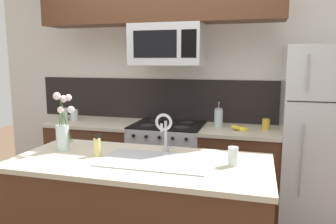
{
  "coord_description": "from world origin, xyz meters",
  "views": [
    {
      "loc": [
        0.93,
        -2.45,
        1.61
      ],
      "look_at": [
        0.18,
        0.27,
        1.16
      ],
      "focal_mm": 35.0,
      "sensor_mm": 36.0,
      "label": 1
    }
  ],
  "objects": [
    {
      "name": "island_counter",
      "position": [
        0.14,
        -0.35,
        0.46
      ],
      "size": [
        1.83,
        0.84,
        0.91
      ],
      "color": "#4C2B19",
      "rests_on": "ground"
    },
    {
      "name": "rear_partition",
      "position": [
        0.3,
        1.28,
        1.3
      ],
      "size": [
        5.2,
        0.1,
        2.6
      ],
      "primitive_type": "cube",
      "color": "silver",
      "rests_on": "ground"
    },
    {
      "name": "drinking_glass",
      "position": [
        0.78,
        -0.3,
        0.97
      ],
      "size": [
        0.07,
        0.07,
        0.13
      ],
      "color": "silver",
      "rests_on": "island_counter"
    },
    {
      "name": "coffee_tin",
      "position": [
        1.02,
        0.95,
        0.97
      ],
      "size": [
        0.08,
        0.08,
        0.11
      ],
      "primitive_type": "cylinder",
      "color": "gold",
      "rests_on": "back_counter_right"
    },
    {
      "name": "storage_jar_medium",
      "position": [
        -1.14,
        0.9,
        0.98
      ],
      "size": [
        0.09,
        0.09,
        0.15
      ],
      "color": "silver",
      "rests_on": "back_counter_left"
    },
    {
      "name": "storage_jar_tall",
      "position": [
        -1.25,
        0.86,
        1.0
      ],
      "size": [
        0.08,
        0.08,
        0.17
      ],
      "color": "silver",
      "rests_on": "back_counter_left"
    },
    {
      "name": "refrigerator",
      "position": [
        1.57,
        0.92,
        0.87
      ],
      "size": [
        0.82,
        0.74,
        1.74
      ],
      "color": "#B7BABF",
      "rests_on": "ground"
    },
    {
      "name": "sink_faucet",
      "position": [
        0.26,
        -0.13,
        1.11
      ],
      "size": [
        0.14,
        0.14,
        0.31
      ],
      "color": "#B7BABF",
      "rests_on": "island_counter"
    },
    {
      "name": "microwave",
      "position": [
        0.0,
        0.88,
        1.76
      ],
      "size": [
        0.74,
        0.4,
        0.42
      ],
      "color": "#B7BABF"
    },
    {
      "name": "flower_vase",
      "position": [
        -0.52,
        -0.28,
        1.07
      ],
      "size": [
        0.14,
        0.12,
        0.46
      ],
      "color": "silver",
      "rests_on": "island_counter"
    },
    {
      "name": "splash_band",
      "position": [
        0.0,
        1.22,
        1.15
      ],
      "size": [
        3.48,
        0.01,
        0.48
      ],
      "primitive_type": "cube",
      "color": "black",
      "rests_on": "rear_partition"
    },
    {
      "name": "banana_bunch",
      "position": [
        0.76,
        0.84,
        0.93
      ],
      "size": [
        0.19,
        0.13,
        0.08
      ],
      "color": "yellow",
      "rests_on": "back_counter_right"
    },
    {
      "name": "french_press",
      "position": [
        0.54,
        0.96,
        1.01
      ],
      "size": [
        0.09,
        0.09,
        0.27
      ],
      "color": "silver",
      "rests_on": "back_counter_right"
    },
    {
      "name": "back_counter_left",
      "position": [
        -0.87,
        0.9,
        0.46
      ],
      "size": [
        1.0,
        0.65,
        0.91
      ],
      "color": "#4C2B19",
      "rests_on": "ground"
    },
    {
      "name": "dish_soap_bottle",
      "position": [
        -0.19,
        -0.34,
        0.98
      ],
      "size": [
        0.06,
        0.05,
        0.16
      ],
      "color": "#DBCC75",
      "rests_on": "island_counter"
    },
    {
      "name": "stove_range",
      "position": [
        0.0,
        0.9,
        0.46
      ],
      "size": [
        0.76,
        0.64,
        0.93
      ],
      "color": "#B7BABF",
      "rests_on": "ground"
    },
    {
      "name": "back_counter_right",
      "position": [
        0.77,
        0.9,
        0.46
      ],
      "size": [
        0.81,
        0.65,
        0.91
      ],
      "color": "#4C2B19",
      "rests_on": "ground"
    },
    {
      "name": "kitchen_sink",
      "position": [
        0.26,
        -0.35,
        0.84
      ],
      "size": [
        0.76,
        0.44,
        0.16
      ],
      "color": "#ADAFB5",
      "rests_on": "island_counter"
    }
  ]
}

